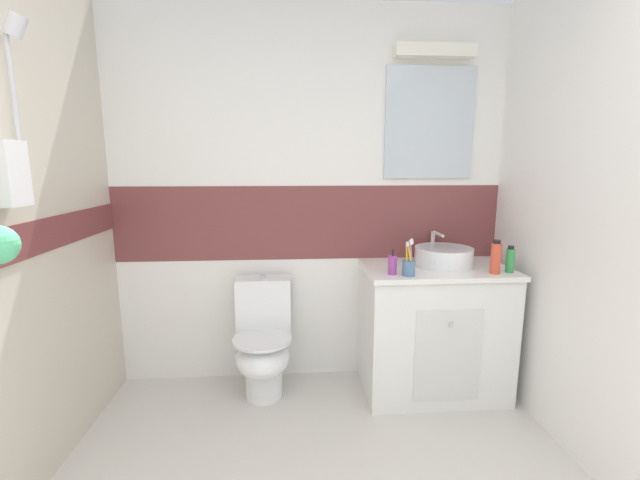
{
  "coord_description": "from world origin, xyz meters",
  "views": [
    {
      "loc": [
        -0.13,
        -0.36,
        1.49
      ],
      "look_at": [
        0.02,
        1.8,
        1.09
      ],
      "focal_mm": 23.11,
      "sensor_mm": 36.0,
      "label": 1
    }
  ],
  "objects_px": {
    "toilet": "(263,342)",
    "deodorant_spray_can": "(510,260)",
    "sink_basin": "(443,256)",
    "toothbrush_cup": "(409,266)",
    "soap_dispenser": "(392,265)",
    "shampoo_bottle_tall": "(496,258)"
  },
  "relations": [
    {
      "from": "toilet",
      "to": "deodorant_spray_can",
      "type": "height_order",
      "value": "deodorant_spray_can"
    },
    {
      "from": "sink_basin",
      "to": "toothbrush_cup",
      "type": "xyz_separation_m",
      "value": [
        -0.29,
        -0.22,
        -0.01
      ]
    },
    {
      "from": "sink_basin",
      "to": "soap_dispenser",
      "type": "distance_m",
      "value": 0.42
    },
    {
      "from": "sink_basin",
      "to": "shampoo_bottle_tall",
      "type": "relative_size",
      "value": 2.02
    },
    {
      "from": "shampoo_bottle_tall",
      "to": "deodorant_spray_can",
      "type": "bearing_deg",
      "value": 9.96
    },
    {
      "from": "toothbrush_cup",
      "to": "soap_dispenser",
      "type": "height_order",
      "value": "toothbrush_cup"
    },
    {
      "from": "sink_basin",
      "to": "soap_dispenser",
      "type": "relative_size",
      "value": 2.67
    },
    {
      "from": "toilet",
      "to": "soap_dispenser",
      "type": "height_order",
      "value": "soap_dispenser"
    },
    {
      "from": "toothbrush_cup",
      "to": "shampoo_bottle_tall",
      "type": "height_order",
      "value": "toothbrush_cup"
    },
    {
      "from": "sink_basin",
      "to": "shampoo_bottle_tall",
      "type": "bearing_deg",
      "value": -42.02
    },
    {
      "from": "sink_basin",
      "to": "soap_dispenser",
      "type": "bearing_deg",
      "value": -153.76
    },
    {
      "from": "shampoo_bottle_tall",
      "to": "soap_dispenser",
      "type": "bearing_deg",
      "value": 177.54
    },
    {
      "from": "shampoo_bottle_tall",
      "to": "deodorant_spray_can",
      "type": "xyz_separation_m",
      "value": [
        0.1,
        0.02,
        -0.02
      ]
    },
    {
      "from": "soap_dispenser",
      "to": "shampoo_bottle_tall",
      "type": "relative_size",
      "value": 0.76
    },
    {
      "from": "toilet",
      "to": "soap_dispenser",
      "type": "relative_size",
      "value": 5.0
    },
    {
      "from": "toothbrush_cup",
      "to": "soap_dispenser",
      "type": "xyz_separation_m",
      "value": [
        -0.09,
        0.04,
        0.0
      ]
    },
    {
      "from": "toilet",
      "to": "deodorant_spray_can",
      "type": "distance_m",
      "value": 1.62
    },
    {
      "from": "toothbrush_cup",
      "to": "deodorant_spray_can",
      "type": "bearing_deg",
      "value": 2.42
    },
    {
      "from": "soap_dispenser",
      "to": "deodorant_spray_can",
      "type": "xyz_separation_m",
      "value": [
        0.71,
        -0.01,
        0.02
      ]
    },
    {
      "from": "toilet",
      "to": "soap_dispenser",
      "type": "bearing_deg",
      "value": -13.92
    },
    {
      "from": "sink_basin",
      "to": "toothbrush_cup",
      "type": "relative_size",
      "value": 1.86
    },
    {
      "from": "deodorant_spray_can",
      "to": "sink_basin",
      "type": "bearing_deg",
      "value": 149.74
    }
  ]
}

